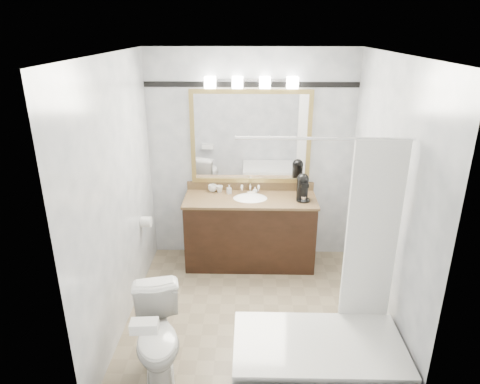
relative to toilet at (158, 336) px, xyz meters
The scene contains 15 objects.
room 1.39m from the toilet, 45.76° to the left, with size 2.42×2.62×2.52m.
vanity 1.93m from the toilet, 67.36° to the left, with size 1.53×0.58×0.97m.
mirror 2.46m from the toilet, 70.05° to the left, with size 1.40×0.04×1.10m.
vanity_light_bar 2.77m from the toilet, 69.55° to the left, with size 1.02×0.14×0.12m.
accent_stripe 2.80m from the toilet, 70.15° to the left, with size 2.40×0.01×0.06m, color black.
bathtub 1.30m from the toilet, ahead, with size 1.30×0.75×1.96m.
tp_roll 1.52m from the toilet, 105.58° to the left, with size 0.12×0.12×0.11m, color white.
toilet is the anchor object (origin of this frame).
tissue_box 0.53m from the toilet, 90.00° to the right, with size 0.20×0.11×0.08m, color white.
coffee_maker 2.30m from the toilet, 52.70° to the left, with size 0.16×0.20×0.31m.
cup_left 2.07m from the toilet, 81.67° to the left, with size 0.11×0.11×0.08m, color white.
cup_right 2.07m from the toilet, 79.23° to the left, with size 0.08×0.08×0.08m, color white.
soap_bottle_a 2.06m from the toilet, 75.61° to the left, with size 0.05×0.05×0.11m, color white.
soap_bottle_b 2.16m from the toilet, 67.57° to the left, with size 0.06×0.06×0.08m, color white.
soap_bar 2.11m from the toilet, 68.28° to the left, with size 0.09×0.06×0.03m, color beige.
Camera 1 is at (-0.01, -3.56, 2.71)m, focal length 32.00 mm.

